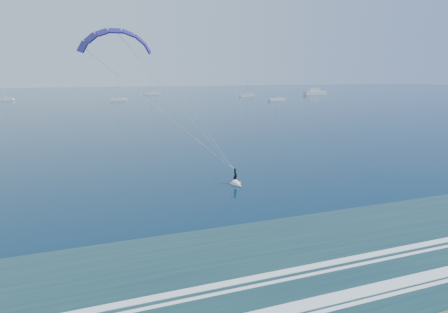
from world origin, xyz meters
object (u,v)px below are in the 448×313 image
sailboat_5 (247,96)px  sailboat_6 (277,100)px  motor_yacht (315,92)px  sailboat_4 (151,94)px  sailboat_3 (118,100)px  kitesurfer_rig (179,105)px  sailboat_2 (4,99)px

sailboat_5 → sailboat_6: size_ratio=1.08×
motor_yacht → sailboat_4: 110.19m
motor_yacht → sailboat_5: bearing=-174.8°
sailboat_3 → sailboat_6: size_ratio=0.94×
kitesurfer_rig → sailboat_4: size_ratio=1.51×
kitesurfer_rig → motor_yacht: 236.08m
motor_yacht → sailboat_6: sailboat_6 is taller
kitesurfer_rig → sailboat_3: size_ratio=1.81×
sailboat_5 → sailboat_6: bearing=-93.0°
kitesurfer_rig → sailboat_5: bearing=63.5°
sailboat_2 → sailboat_3: size_ratio=1.03×
sailboat_5 → motor_yacht: bearing=5.2°
sailboat_4 → sailboat_5: bearing=-41.5°
sailboat_4 → sailboat_5: 67.58m
kitesurfer_rig → sailboat_4: 231.40m
sailboat_3 → sailboat_2: bearing=156.1°
kitesurfer_rig → sailboat_5: size_ratio=1.58×
sailboat_4 → sailboat_6: bearing=-60.9°
sailboat_3 → sailboat_5: sailboat_5 is taller
sailboat_2 → motor_yacht: bearing=-1.8°
sailboat_2 → sailboat_5: size_ratio=0.90×
kitesurfer_rig → sailboat_2: kitesurfer_rig is taller
motor_yacht → sailboat_5: sailboat_5 is taller
sailboat_5 → sailboat_6: 42.05m
sailboat_3 → sailboat_6: (76.80, -28.15, 0.00)m
motor_yacht → sailboat_3: size_ratio=1.41×
motor_yacht → sailboat_3: sailboat_3 is taller
sailboat_4 → sailboat_6: 99.36m
motor_yacht → sailboat_4: sailboat_4 is taller
sailboat_5 → sailboat_2: bearing=175.5°
sailboat_4 → sailboat_2: bearing=-157.7°
sailboat_3 → sailboat_5: size_ratio=0.88×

